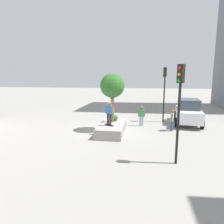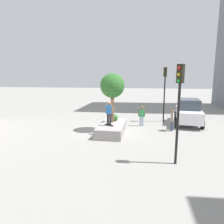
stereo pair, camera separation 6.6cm
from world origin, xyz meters
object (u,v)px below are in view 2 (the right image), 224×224
traffic_light_median (165,85)px  pedestrian_crossing (172,119)px  skateboard (109,125)px  skateboarder (109,111)px  plaza_tree (112,86)px  planter_ledge (112,128)px  police_car (188,111)px  passerby_with_bag (142,115)px  traffic_light_corner (179,98)px

traffic_light_median → pedestrian_crossing: traffic_light_median is taller
skateboard → skateboarder: size_ratio=0.47×
plaza_tree → traffic_light_median: traffic_light_median is taller
planter_ledge → traffic_light_median: 6.81m
skateboard → pedestrian_crossing: size_ratio=0.47×
skateboard → police_car: (-4.57, 6.40, 0.38)m
plaza_tree → pedestrian_crossing: size_ratio=2.25×
traffic_light_median → passerby_with_bag: 3.69m
planter_ledge → traffic_light_median: traffic_light_median is taller
planter_ledge → pedestrian_crossing: pedestrian_crossing is taller
traffic_light_corner → police_car: bearing=165.2°
planter_ledge → skateboard: size_ratio=5.25×
police_car → traffic_light_median: bearing=-102.2°
traffic_light_corner → passerby_with_bag: 7.89m
skateboard → pedestrian_crossing: pedestrian_crossing is taller
traffic_light_median → passerby_with_bag: traffic_light_median is taller
plaza_tree → passerby_with_bag: (-1.85, 2.24, -2.47)m
pedestrian_crossing → planter_ledge: bearing=-74.5°
plaza_tree → police_car: plaza_tree is taller
plaza_tree → traffic_light_median: 5.71m
skateboard → passerby_with_bag: size_ratio=0.45×
skateboarder → pedestrian_crossing: bearing=111.6°
skateboarder → passerby_with_bag: size_ratio=0.96×
plaza_tree → police_car: 7.57m
planter_ledge → skateboard: 0.72m
traffic_light_corner → traffic_light_median: 9.35m
passerby_with_bag → pedestrian_crossing: size_ratio=1.05×
traffic_light_median → skateboarder: bearing=-40.5°
traffic_light_corner → passerby_with_bag: bearing=-166.6°
traffic_light_median → passerby_with_bag: size_ratio=2.88×
skateboard → skateboarder: (-0.00, 0.00, 0.99)m
skateboard → planter_ledge: bearing=168.3°
traffic_light_median → pedestrian_crossing: bearing=6.8°
skateboarder → passerby_with_bag: skateboarder is taller
traffic_light_median → planter_ledge: bearing=-43.2°
traffic_light_corner → traffic_light_median: size_ratio=0.94×
skateboarder → traffic_light_median: size_ratio=0.33×
planter_ledge → plaza_tree: 3.19m
traffic_light_corner → passerby_with_bag: traffic_light_corner is taller
plaza_tree → skateboarder: plaza_tree is taller
police_car → traffic_light_corner: (8.89, -2.35, 2.10)m
passerby_with_bag → pedestrian_crossing: (1.19, 2.37, -0.05)m
skateboarder → skateboard: bearing=-3.6°
plaza_tree → traffic_light_corner: (5.51, 4.00, -0.26)m
police_car → traffic_light_corner: 9.43m
police_car → traffic_light_corner: bearing=-14.8°
skateboard → pedestrian_crossing: 5.02m
planter_ledge → passerby_with_bag: bearing=138.5°
passerby_with_bag → planter_ledge: bearing=-41.5°
passerby_with_bag → traffic_light_corner: bearing=13.4°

